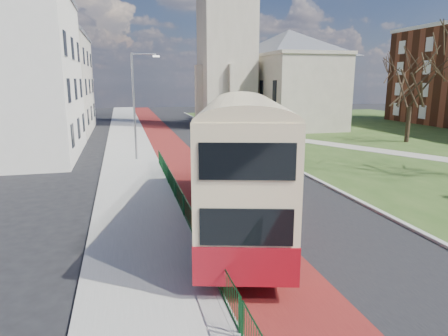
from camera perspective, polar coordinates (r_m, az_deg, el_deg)
name	(u,v)px	position (r m, az deg, el deg)	size (l,w,h in m)	color
ground	(277,245)	(15.58, 7.52, -10.85)	(160.00, 160.00, 0.00)	black
road_carriageway	(207,153)	(34.51, -2.51, 2.22)	(9.00, 120.00, 0.01)	black
bus_lane	(175,154)	(34.07, -6.96, 2.01)	(3.40, 120.00, 0.01)	#591414
pavement_west	(129,155)	(33.79, -13.36, 1.77)	(4.00, 120.00, 0.12)	gray
kerb_west	(154,154)	(33.88, -9.98, 1.95)	(0.25, 120.00, 0.13)	#999993
kerb_east	(250,146)	(37.58, 3.74, 3.14)	(0.25, 80.00, 0.13)	#999993
grass_green	(429,139)	(47.63, 27.20, 3.71)	(40.00, 80.00, 0.04)	#2C4619
pedestrian_railing	(183,206)	(18.30, -5.83, -5.37)	(0.07, 24.00, 1.12)	#0D3C1B
gothic_church	(261,24)	(54.77, 5.27, 19.76)	(16.38, 18.00, 40.00)	#9E9480
street_block_near	(7,75)	(36.26, -28.63, 11.58)	(10.30, 14.30, 13.00)	silver
street_block_far	(44,83)	(51.95, -24.31, 10.98)	(10.30, 16.30, 11.50)	#B9AF9C
streetlamp	(136,101)	(31.30, -12.49, 9.35)	(2.13, 0.18, 8.00)	gray
bus	(243,157)	(16.61, 2.71, 1.62)	(6.32, 12.96, 5.29)	maroon
winter_tree_far	(413,78)	(43.78, 25.33, 11.53)	(6.81, 6.81, 9.05)	#302318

